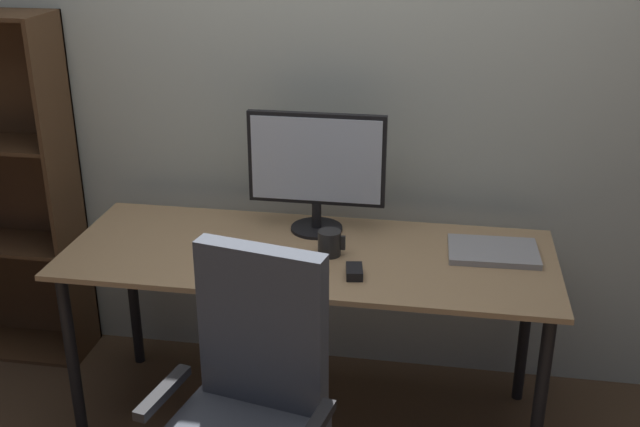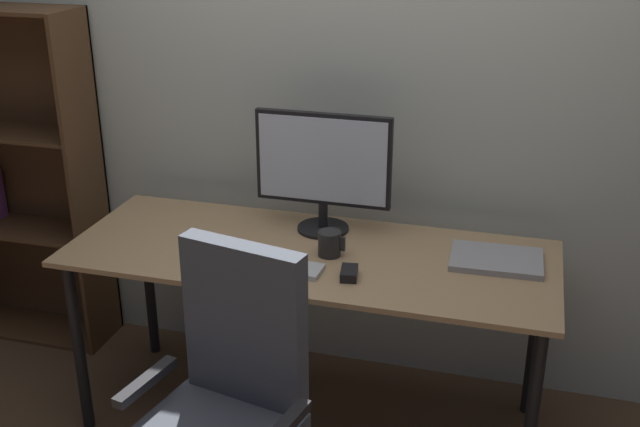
{
  "view_description": "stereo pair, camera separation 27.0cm",
  "coord_description": "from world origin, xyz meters",
  "px_view_note": "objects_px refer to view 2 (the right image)",
  "views": [
    {
      "loc": [
        0.46,
        -2.49,
        1.94
      ],
      "look_at": [
        0.05,
        -0.02,
        0.9
      ],
      "focal_mm": 43.1,
      "sensor_mm": 36.0,
      "label": 1
    },
    {
      "loc": [
        0.72,
        -2.43,
        1.94
      ],
      "look_at": [
        0.05,
        -0.02,
        0.9
      ],
      "focal_mm": 43.1,
      "sensor_mm": 36.0,
      "label": 2
    }
  ],
  "objects_px": {
    "coffee_mug": "(330,243)",
    "laptop": "(496,260)",
    "office_chair": "(224,427)",
    "bookshelf": "(17,181)",
    "keyboard": "(281,267)",
    "desk": "(310,271)",
    "mouse": "(349,273)",
    "monitor": "(323,165)"
  },
  "relations": [
    {
      "from": "coffee_mug",
      "to": "laptop",
      "type": "relative_size",
      "value": 0.31
    },
    {
      "from": "office_chair",
      "to": "bookshelf",
      "type": "xyz_separation_m",
      "value": [
        -1.41,
        1.03,
        0.29
      ]
    },
    {
      "from": "keyboard",
      "to": "desk",
      "type": "bearing_deg",
      "value": 74.62
    },
    {
      "from": "keyboard",
      "to": "coffee_mug",
      "type": "height_order",
      "value": "coffee_mug"
    },
    {
      "from": "coffee_mug",
      "to": "keyboard",
      "type": "bearing_deg",
      "value": -130.81
    },
    {
      "from": "desk",
      "to": "keyboard",
      "type": "bearing_deg",
      "value": -108.12
    },
    {
      "from": "desk",
      "to": "laptop",
      "type": "relative_size",
      "value": 5.56
    },
    {
      "from": "mouse",
      "to": "laptop",
      "type": "bearing_deg",
      "value": 18.93
    },
    {
      "from": "mouse",
      "to": "office_chair",
      "type": "distance_m",
      "value": 0.66
    },
    {
      "from": "keyboard",
      "to": "office_chair",
      "type": "xyz_separation_m",
      "value": [
        -0.01,
        -0.52,
        -0.29
      ]
    },
    {
      "from": "keyboard",
      "to": "coffee_mug",
      "type": "bearing_deg",
      "value": 51.92
    },
    {
      "from": "monitor",
      "to": "coffee_mug",
      "type": "xyz_separation_m",
      "value": [
        0.08,
        -0.21,
        -0.22
      ]
    },
    {
      "from": "desk",
      "to": "coffee_mug",
      "type": "distance_m",
      "value": 0.15
    },
    {
      "from": "monitor",
      "to": "mouse",
      "type": "distance_m",
      "value": 0.48
    },
    {
      "from": "desk",
      "to": "keyboard",
      "type": "relative_size",
      "value": 6.14
    },
    {
      "from": "desk",
      "to": "bookshelf",
      "type": "height_order",
      "value": "bookshelf"
    },
    {
      "from": "bookshelf",
      "to": "keyboard",
      "type": "bearing_deg",
      "value": -19.47
    },
    {
      "from": "coffee_mug",
      "to": "office_chair",
      "type": "height_order",
      "value": "office_chair"
    },
    {
      "from": "coffee_mug",
      "to": "bookshelf",
      "type": "bearing_deg",
      "value": 167.32
    },
    {
      "from": "mouse",
      "to": "laptop",
      "type": "distance_m",
      "value": 0.54
    },
    {
      "from": "desk",
      "to": "laptop",
      "type": "height_order",
      "value": "laptop"
    },
    {
      "from": "desk",
      "to": "keyboard",
      "type": "distance_m",
      "value": 0.19
    },
    {
      "from": "mouse",
      "to": "bookshelf",
      "type": "relative_size",
      "value": 0.06
    },
    {
      "from": "monitor",
      "to": "keyboard",
      "type": "bearing_deg",
      "value": -97.53
    },
    {
      "from": "laptop",
      "to": "coffee_mug",
      "type": "bearing_deg",
      "value": -171.87
    },
    {
      "from": "office_chair",
      "to": "mouse",
      "type": "bearing_deg",
      "value": 75.88
    },
    {
      "from": "monitor",
      "to": "coffee_mug",
      "type": "distance_m",
      "value": 0.32
    },
    {
      "from": "desk",
      "to": "monitor",
      "type": "height_order",
      "value": "monitor"
    },
    {
      "from": "mouse",
      "to": "coffee_mug",
      "type": "relative_size",
      "value": 0.97
    },
    {
      "from": "desk",
      "to": "monitor",
      "type": "bearing_deg",
      "value": 91.59
    },
    {
      "from": "monitor",
      "to": "bookshelf",
      "type": "xyz_separation_m",
      "value": [
        -1.48,
        0.14,
        -0.26
      ]
    },
    {
      "from": "monitor",
      "to": "office_chair",
      "type": "relative_size",
      "value": 0.52
    },
    {
      "from": "monitor",
      "to": "bookshelf",
      "type": "relative_size",
      "value": 0.34
    },
    {
      "from": "coffee_mug",
      "to": "monitor",
      "type": "bearing_deg",
      "value": 111.65
    },
    {
      "from": "desk",
      "to": "bookshelf",
      "type": "xyz_separation_m",
      "value": [
        -1.48,
        0.34,
        0.08
      ]
    },
    {
      "from": "coffee_mug",
      "to": "office_chair",
      "type": "xyz_separation_m",
      "value": [
        -0.15,
        -0.68,
        -0.33
      ]
    },
    {
      "from": "coffee_mug",
      "to": "laptop",
      "type": "distance_m",
      "value": 0.59
    },
    {
      "from": "laptop",
      "to": "office_chair",
      "type": "height_order",
      "value": "office_chair"
    },
    {
      "from": "desk",
      "to": "office_chair",
      "type": "height_order",
      "value": "office_chair"
    },
    {
      "from": "desk",
      "to": "bookshelf",
      "type": "bearing_deg",
      "value": 167.09
    },
    {
      "from": "desk",
      "to": "monitor",
      "type": "xyz_separation_m",
      "value": [
        -0.01,
        0.2,
        0.34
      ]
    },
    {
      "from": "laptop",
      "to": "office_chair",
      "type": "relative_size",
      "value": 0.32
    }
  ]
}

